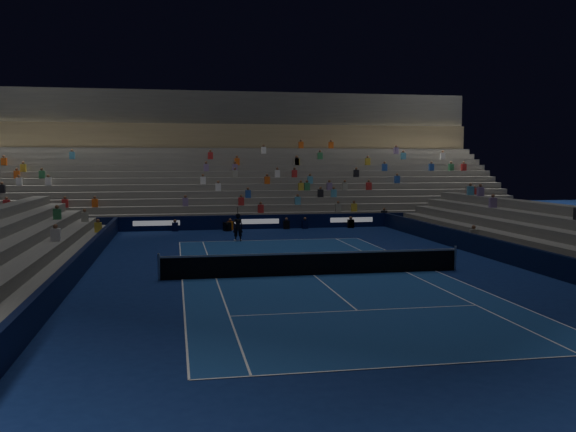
# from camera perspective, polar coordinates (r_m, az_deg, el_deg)

# --- Properties ---
(ground) EXTENTS (90.00, 90.00, 0.00)m
(ground) POSITION_cam_1_polar(r_m,az_deg,el_deg) (26.37, 2.36, -5.45)
(ground) COLOR navy
(ground) RESTS_ON ground
(court_surface) EXTENTS (10.97, 23.77, 0.01)m
(court_surface) POSITION_cam_1_polar(r_m,az_deg,el_deg) (26.37, 2.36, -5.44)
(court_surface) COLOR navy
(court_surface) RESTS_ON ground
(sponsor_barrier_far) EXTENTS (44.00, 0.25, 1.00)m
(sponsor_barrier_far) POSITION_cam_1_polar(r_m,az_deg,el_deg) (44.37, -2.91, -0.55)
(sponsor_barrier_far) COLOR black
(sponsor_barrier_far) RESTS_ON ground
(sponsor_barrier_east) EXTENTS (0.25, 37.00, 1.00)m
(sponsor_barrier_east) POSITION_cam_1_polar(r_m,az_deg,el_deg) (29.94, 20.82, -3.56)
(sponsor_barrier_east) COLOR black
(sponsor_barrier_east) RESTS_ON ground
(sponsor_barrier_west) EXTENTS (0.25, 37.00, 1.00)m
(sponsor_barrier_west) POSITION_cam_1_polar(r_m,az_deg,el_deg) (25.96, -19.09, -4.78)
(sponsor_barrier_west) COLOR black
(sponsor_barrier_west) RESTS_ON ground
(grandstand_main) EXTENTS (44.00, 15.20, 11.20)m
(grandstand_main) POSITION_cam_1_polar(r_m,az_deg,el_deg) (53.52, -4.24, 3.48)
(grandstand_main) COLOR slate
(grandstand_main) RESTS_ON ground
(tennis_net) EXTENTS (12.90, 0.10, 1.10)m
(tennis_net) POSITION_cam_1_polar(r_m,az_deg,el_deg) (26.28, 2.36, -4.37)
(tennis_net) COLOR #B2B2B7
(tennis_net) RESTS_ON ground
(tennis_player) EXTENTS (0.67, 0.48, 1.69)m
(tennis_player) POSITION_cam_1_polar(r_m,az_deg,el_deg) (37.56, -4.63, -1.04)
(tennis_player) COLOR black
(tennis_player) RESTS_ON ground
(broadcast_camera) EXTENTS (0.58, 0.96, 0.60)m
(broadcast_camera) POSITION_cam_1_polar(r_m,az_deg,el_deg) (43.18, -5.61, -0.97)
(broadcast_camera) COLOR black
(broadcast_camera) RESTS_ON ground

